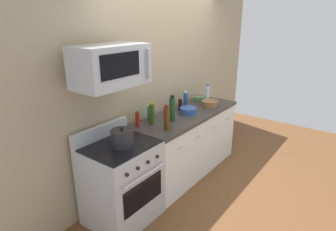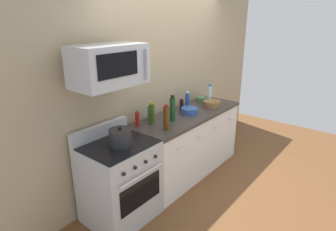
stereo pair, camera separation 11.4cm
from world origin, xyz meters
TOP-DOWN VIEW (x-y plane):
  - ground_plane at (0.00, 0.00)m, footprint 5.95×5.95m
  - back_wall at (0.00, 0.41)m, footprint 4.96×0.10m
  - counter_unit at (-0.00, -0.00)m, footprint 1.87×0.66m
  - range_oven at (-1.31, 0.00)m, footprint 0.76×0.69m
  - microwave at (-1.31, 0.05)m, footprint 0.74×0.44m
  - bottle_wine_amber at (-0.66, -0.14)m, footprint 0.07×0.07m
  - bottle_wine_green at (-0.38, -0.01)m, footprint 0.07×0.07m
  - bottle_water_clear at (0.60, 0.03)m, footprint 0.06×0.06m
  - bottle_soy_sauce_dark at (0.04, 0.15)m, footprint 0.05×0.05m
  - bottle_soda_blue at (0.23, 0.18)m, footprint 0.06×0.06m
  - bottle_dish_soap at (-0.55, 0.23)m, footprint 0.06×0.06m
  - bottle_olive_oil at (-0.63, 0.12)m, footprint 0.07×0.07m
  - bottle_hot_sauce_red at (-0.80, 0.21)m, footprint 0.05×0.05m
  - bowl_blue_mixing at (0.00, -0.01)m, footprint 0.24×0.24m
  - bowl_green_glaze at (0.62, 0.18)m, footprint 0.17×0.17m
  - bowl_wooden_salad at (0.46, -0.10)m, footprint 0.26×0.26m
  - stockpot at (-1.31, -0.05)m, footprint 0.24×0.24m

SIDE VIEW (x-z plane):
  - ground_plane at x=0.00m, z-range 0.00..0.00m
  - counter_unit at x=0.00m, z-range 0.00..0.92m
  - range_oven at x=-1.31m, z-range -0.07..1.00m
  - bowl_green_glaze at x=0.62m, z-range 0.92..0.99m
  - bowl_blue_mixing at x=0.00m, z-range 0.92..1.00m
  - bowl_wooden_salad at x=0.46m, z-range 0.92..1.01m
  - bottle_soy_sauce_dark at x=0.04m, z-range 0.92..1.09m
  - stockpot at x=-1.31m, z-range 0.91..1.12m
  - bottle_hot_sauce_red at x=-0.80m, z-range 0.91..1.11m
  - bottle_dish_soap at x=-0.55m, z-range 0.91..1.12m
  - bottle_soda_blue at x=0.23m, z-range 0.91..1.15m
  - bottle_olive_oil at x=-0.63m, z-range 0.91..1.20m
  - bottle_water_clear at x=0.60m, z-range 0.91..1.21m
  - bottle_wine_amber at x=-0.66m, z-range 0.91..1.22m
  - bottle_wine_green at x=-0.38m, z-range 0.91..1.25m
  - back_wall at x=0.00m, z-range 0.00..2.70m
  - microwave at x=-1.31m, z-range 1.55..1.95m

